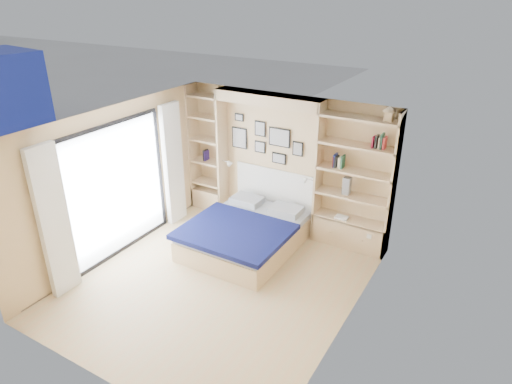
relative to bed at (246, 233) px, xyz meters
The scene contains 8 objects.
ground 1.16m from the bed, 80.69° to the right, with size 4.50×4.50×0.00m, color tan.
room_shell 0.92m from the bed, 116.44° to the left, with size 4.50×4.50×4.50m.
bed is the anchor object (origin of this frame).
photo_gallery 1.75m from the bed, 103.64° to the left, with size 1.48×0.02×0.82m.
reading_lamps 1.22m from the bed, 97.56° to the left, with size 1.92×0.12×0.15m.
shelf_decor 2.21m from the bed, 34.65° to the left, with size 3.59×0.23×2.03m.
deck 3.60m from the bed, 161.98° to the right, with size 3.20×4.00×0.05m, color #65594A.
deck_chair 3.78m from the bed, 165.97° to the right, with size 0.82×0.99×0.86m.
Camera 1 is at (3.45, -4.73, 4.24)m, focal length 32.00 mm.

